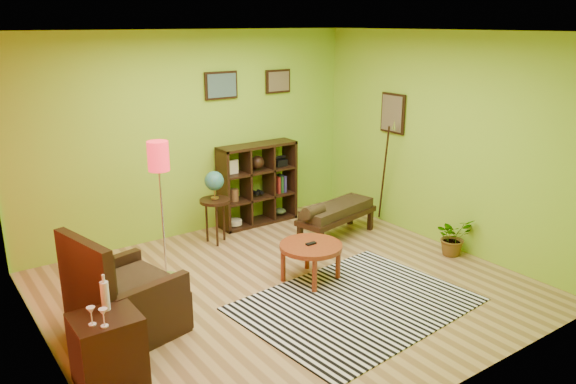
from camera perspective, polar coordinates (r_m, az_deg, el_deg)
ground at (r=6.44m, az=-0.05°, el=-9.77°), size 5.00×5.00×0.00m
room_shell at (r=5.82m, az=-0.89°, el=6.08°), size 5.04×4.54×2.82m
zebra_rug at (r=6.15m, az=6.90°, el=-11.23°), size 2.53×1.98×0.01m
coffee_table at (r=6.49m, az=2.34°, el=-5.84°), size 0.72×0.72×0.47m
armchair at (r=5.68m, az=-16.47°, el=-10.75°), size 1.05×1.05×1.08m
side_cabinet at (r=5.02m, az=-17.82°, el=-14.96°), size 0.52×0.48×0.93m
floor_lamp at (r=6.40m, az=-12.96°, el=2.31°), size 0.25×0.25×1.64m
globe_table at (r=7.51m, az=-7.48°, el=0.29°), size 0.41×0.41×1.00m
cube_shelf at (r=8.28m, az=-3.01°, el=0.82°), size 1.20×0.35×1.20m
bench at (r=7.77m, az=4.82°, el=-2.05°), size 1.33×0.70×0.59m
potted_plant at (r=7.55m, az=16.40°, el=-4.73°), size 0.54×0.58×0.39m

